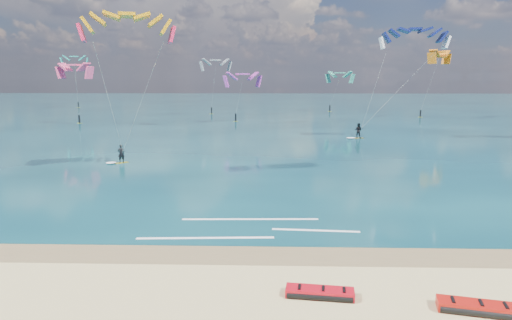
% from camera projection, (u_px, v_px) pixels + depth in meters
% --- Properties ---
extents(ground, '(320.00, 320.00, 0.00)m').
position_uv_depth(ground, '(256.00, 141.00, 57.06)').
color(ground, tan).
rests_on(ground, ground).
extents(wet_sand_strip, '(320.00, 2.40, 0.01)m').
position_uv_depth(wet_sand_strip, '(233.00, 254.00, 20.68)').
color(wet_sand_strip, brown).
rests_on(wet_sand_strip, ground).
extents(sea, '(320.00, 200.00, 0.04)m').
position_uv_depth(sea, '(263.00, 107.00, 119.98)').
color(sea, '#0A2E39').
rests_on(sea, ground).
extents(packed_kite_left, '(2.78, 1.34, 0.37)m').
position_uv_depth(packed_kite_left, '(320.00, 297.00, 16.72)').
color(packed_kite_left, red).
rests_on(packed_kite_left, ground).
extents(packed_kite_mid, '(2.94, 1.68, 0.40)m').
position_uv_depth(packed_kite_mid, '(476.00, 312.00, 15.63)').
color(packed_kite_mid, red).
rests_on(packed_kite_mid, ground).
extents(kitesurfer_main, '(9.23, 8.26, 14.00)m').
position_uv_depth(kitesurfer_main, '(124.00, 85.00, 38.08)').
color(kitesurfer_main, yellow).
rests_on(kitesurfer_main, sea).
extents(kitesurfer_far, '(12.61, 4.86, 15.14)m').
position_uv_depth(kitesurfer_far, '(388.00, 75.00, 56.38)').
color(kitesurfer_far, gold).
rests_on(kitesurfer_far, sea).
extents(shoreline_foam, '(11.32, 3.66, 0.01)m').
position_uv_depth(shoreline_foam, '(251.00, 228.00, 24.15)').
color(shoreline_foam, white).
rests_on(shoreline_foam, ground).
extents(distant_kites, '(85.34, 43.03, 12.83)m').
position_uv_depth(distant_kites, '(226.00, 89.00, 91.61)').
color(distant_kites, gray).
rests_on(distant_kites, ground).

